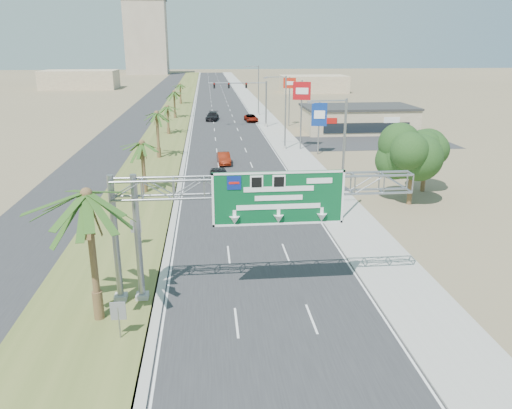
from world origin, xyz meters
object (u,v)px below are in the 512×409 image
Objects in this scene: palm_near at (86,195)px; store_building at (358,120)px; signal_mast at (255,100)px; car_mid_lane at (224,158)px; car_left_lane at (220,176)px; pole_sign_red_far at (290,87)px; car_right_lane at (251,118)px; pole_sign_red_near at (302,95)px; pole_sign_blue at (319,116)px; car_far at (212,116)px; sign_gantry at (249,196)px.

store_building is at bearing 61.72° from palm_near.
car_mid_lane is at bearing -103.01° from signal_mast.
palm_near is 65.60m from signal_mast.
car_left_lane is 0.54× the size of pole_sign_red_far.
pole_sign_red_far is (6.33, 1.25, 1.99)m from signal_mast.
signal_mast is at bearing 71.78° from car_left_lane.
car_right_lane is 0.51× the size of pole_sign_red_near.
store_building reaches higher than car_mid_lane.
store_building is 20.82m from pole_sign_blue.
car_left_lane is 1.11× the size of car_mid_lane.
car_far is at bearing 111.66° from pole_sign_red_near.
car_mid_lane is (0.69, 9.06, -0.11)m from car_left_lane.
car_far is at bearing 157.71° from car_right_lane.
sign_gantry is at bearing -101.22° from pole_sign_red_far.
pole_sign_red_near is at bearing -77.53° from signal_mast.
palm_near reaches higher than sign_gantry.
palm_near is 0.46× the size of store_building.
palm_near is at bearing -166.68° from sign_gantry.
store_building is 21.36m from car_right_lane.
signal_mast reaches higher than store_building.
car_mid_lane is at bearing -104.57° from car_right_lane.
pole_sign_red_far is (12.56, 63.29, 0.78)m from sign_gantry.
pole_sign_blue is at bearing -90.26° from pole_sign_red_far.
car_left_lane is (-24.00, -31.14, -1.20)m from store_building.
sign_gantry is 2.01× the size of palm_near.
pole_sign_red_near reaches higher than car_far.
car_right_lane is (6.24, 69.17, -5.39)m from sign_gantry.
car_mid_lane is 37.59m from car_far.
car_right_lane is at bearing -10.48° from car_far.
signal_mast is at bearing 77.34° from palm_near.
signal_mast is 24.43m from pole_sign_blue.
pole_sign_blue is (13.39, 13.49, 4.26)m from car_left_lane.
car_right_lane is 10.61m from pole_sign_red_far.
car_mid_lane is at bearing -136.56° from store_building.
signal_mast is at bearing 104.74° from pole_sign_blue.
pole_sign_blue reaches higher than car_mid_lane.
car_left_lane is 44.81m from car_right_lane.
pole_sign_red_near is (4.47, -27.33, 6.79)m from car_right_lane.
car_left_lane is at bearing -127.62° from store_building.
pole_sign_red_far reaches higher than car_left_lane.
car_far is (-0.17, 46.64, -0.02)m from car_left_lane.
pole_sign_red_far reaches higher than car_far.
car_far is at bearing 90.88° from sign_gantry.
pole_sign_red_far is at bearing 85.06° from pole_sign_red_near.
car_far is (-7.34, 2.41, 0.11)m from car_right_lane.
store_building reaches higher than car_far.
car_far is at bearing 88.24° from car_mid_lane.
store_building is at bearing -42.01° from car_right_lane.
signal_mast is 2.15× the size of car_right_lane.
car_right_lane is (-16.83, 13.09, -1.34)m from store_building.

